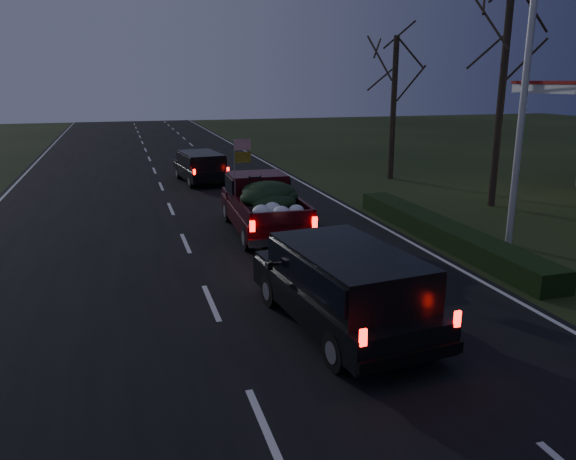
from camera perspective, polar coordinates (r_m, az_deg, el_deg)
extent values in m
plane|color=black|center=(13.01, -7.82, -7.38)|extent=(120.00, 120.00, 0.00)
cube|color=black|center=(13.01, -7.82, -7.34)|extent=(14.00, 120.00, 0.02)
cube|color=black|center=(18.29, 15.42, -0.18)|extent=(1.00, 10.00, 0.60)
cylinder|color=silver|center=(17.88, 22.85, 12.52)|extent=(0.20, 0.20, 9.00)
cylinder|color=black|center=(23.68, 20.84, 12.44)|extent=(0.28, 0.28, 8.50)
cylinder|color=black|center=(29.13, 10.65, 11.97)|extent=(0.28, 0.28, 7.00)
cube|color=#38070E|center=(18.62, -2.55, 1.61)|extent=(2.19, 5.15, 0.56)
cube|color=#38070E|center=(19.34, -3.16, 4.42)|extent=(1.93, 1.68, 0.92)
cube|color=black|center=(19.32, -3.17, 4.71)|extent=(2.03, 1.59, 0.56)
cube|color=#38070E|center=(17.29, -1.62, 1.61)|extent=(1.97, 2.91, 0.06)
ellipsoid|color=black|center=(17.69, -1.85, 3.43)|extent=(1.68, 1.88, 0.61)
cylinder|color=gray|center=(18.16, -5.45, 5.96)|extent=(0.03, 0.03, 2.04)
cube|color=red|center=(18.10, -4.64, 8.64)|extent=(0.53, 0.04, 0.35)
cube|color=gold|center=(18.15, -4.62, 7.37)|extent=(0.53, 0.04, 0.35)
cube|color=black|center=(28.14, -8.92, 5.90)|extent=(2.22, 4.41, 0.53)
cube|color=black|center=(27.84, -8.86, 7.05)|extent=(1.99, 3.26, 0.71)
cube|color=black|center=(27.83, -8.86, 7.20)|extent=(2.07, 3.18, 0.42)
cube|color=black|center=(11.54, 5.38, -6.90)|extent=(2.56, 5.08, 0.61)
cube|color=black|center=(11.09, 6.08, -4.03)|extent=(2.29, 3.75, 0.81)
cube|color=black|center=(11.07, 6.09, -3.63)|extent=(2.38, 3.66, 0.49)
cube|color=black|center=(11.70, -1.96, -3.56)|extent=(0.13, 0.23, 0.16)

